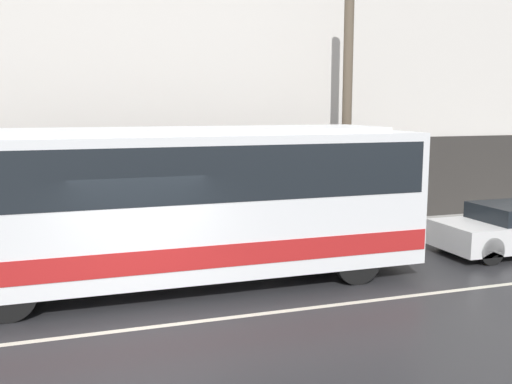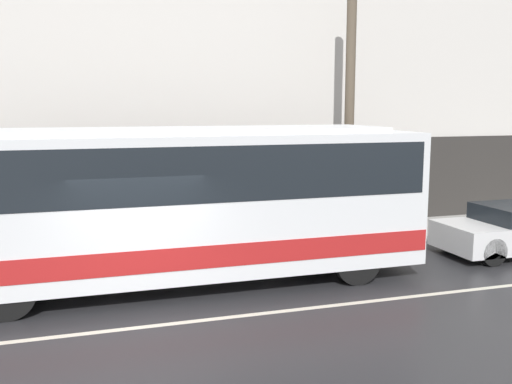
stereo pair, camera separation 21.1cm
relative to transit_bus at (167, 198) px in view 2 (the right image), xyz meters
The scene contains 7 objects.
ground_plane 2.98m from the transit_bus, 108.45° to the right, with size 60.00×60.00×0.00m, color #262628.
sidewalk 3.60m from the transit_bus, 103.56° to the left, with size 60.00×2.44×0.16m.
building_facade 5.70m from the transit_bus, 99.44° to the left, with size 60.00×0.35×11.29m.
lane_stripe 2.98m from the transit_bus, 108.45° to the right, with size 54.00×0.14×0.01m.
transit_bus is the anchor object (origin of this frame).
utility_pole_near 6.38m from the transit_bus, 26.16° to the left, with size 0.27×0.27×6.93m.
pedestrian_waiting 4.87m from the transit_bus, 136.76° to the left, with size 0.36×0.36×1.57m.
Camera 2 is at (-1.01, -9.55, 3.79)m, focal length 40.00 mm.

